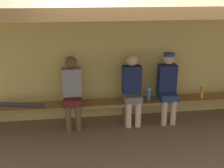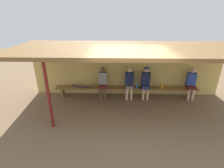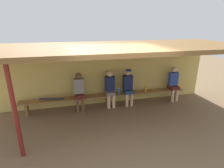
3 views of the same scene
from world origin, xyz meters
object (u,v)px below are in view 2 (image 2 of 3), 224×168
baseball_bat (81,86)px  water_bottle_blue (137,85)px  bench (126,89)px  player_shirtless_tan (191,82)px  player_rightmost (146,81)px  player_in_blue (129,82)px  player_with_sunglasses (103,81)px  water_bottle_orange (162,85)px  support_post (49,96)px

baseball_bat → water_bottle_blue: bearing=12.2°
water_bottle_blue → bench: bearing=179.3°
player_shirtless_tan → player_rightmost: bearing=180.0°
bench → player_rightmost: 0.87m
player_in_blue → player_with_sunglasses: 1.11m
bench → water_bottle_orange: (1.48, -0.03, 0.20)m
player_with_sunglasses → water_bottle_orange: size_ratio=5.01×
bench → player_with_sunglasses: (-0.99, 0.00, 0.34)m
player_rightmost → water_bottle_blue: (-0.36, -0.01, -0.18)m
bench → player_with_sunglasses: player_with_sunglasses is taller
bench → player_shirtless_tan: (2.67, 0.00, 0.34)m
bench → player_shirtless_tan: size_ratio=4.49×
bench → water_bottle_blue: (0.44, -0.01, 0.18)m
bench → water_bottle_blue: size_ratio=26.67×
support_post → baseball_bat: support_post is taller
player_rightmost → baseball_bat: player_rightmost is taller
support_post → player_with_sunglasses: (1.46, 2.10, -0.37)m
player_with_sunglasses → bench: bearing=-0.2°
baseball_bat → player_in_blue: bearing=12.4°
player_in_blue → player_with_sunglasses: size_ratio=1.00×
player_rightmost → player_shirtless_tan: bearing=-0.0°
bench → player_in_blue: size_ratio=4.49×
bench → baseball_bat: 1.92m
support_post → water_bottle_blue: size_ratio=9.78×
player_in_blue → support_post: bearing=-140.7°
water_bottle_blue → water_bottle_orange: bearing=-1.6°
water_bottle_blue → baseball_bat: bearing=179.9°
support_post → water_bottle_blue: bearing=35.9°
player_in_blue → player_rightmost: 0.68m
player_in_blue → baseball_bat: 2.05m
player_in_blue → water_bottle_orange: size_ratio=5.01×
support_post → player_in_blue: bearing=39.3°
player_with_sunglasses → baseball_bat: 0.96m
bench → player_rightmost: player_rightmost is taller
bench → water_bottle_blue: bearing=-0.7°
player_rightmost → player_with_sunglasses: bearing=-180.0°
water_bottle_blue → player_rightmost: bearing=1.4°
player_rightmost → water_bottle_orange: 0.71m
player_shirtless_tan → water_bottle_orange: player_shirtless_tan is taller
player_shirtless_tan → player_in_blue: (-2.56, 0.00, 0.00)m
player_rightmost → water_bottle_blue: size_ratio=5.98×
bench → player_rightmost: size_ratio=4.46×
player_in_blue → water_bottle_blue: size_ratio=5.93×
player_rightmost → water_bottle_orange: bearing=-3.2°
baseball_bat → bench: bearing=12.3°
bench → player_with_sunglasses: 1.05m
support_post → water_bottle_blue: (2.89, 2.09, -0.53)m
player_with_sunglasses → water_bottle_orange: (2.48, -0.04, -0.14)m
water_bottle_orange → support_post: bearing=-152.3°
bench → player_in_blue: bearing=1.5°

